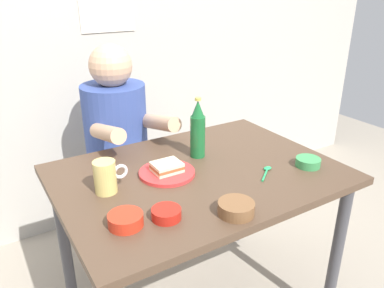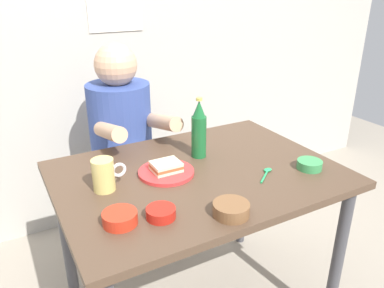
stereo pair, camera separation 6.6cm
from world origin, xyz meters
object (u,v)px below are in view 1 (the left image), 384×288
Objects in this scene: plate_orange at (167,173)px; sandwich at (167,167)px; dining_table at (198,192)px; person_seated at (116,125)px; dip_bowl_green at (308,162)px; beer_mug at (106,177)px; beer_bottle at (198,130)px; stool at (121,194)px.

sandwich is at bearing 90.00° from plate_orange.
dining_table is 1.53× the size of person_seated.
sandwich is 0.58m from dip_bowl_green.
beer_mug is 0.48× the size of beer_bottle.
person_seated is 0.58m from plate_orange.
sandwich reaches higher than plate_orange.
sandwich is 0.42× the size of beer_bottle.
stool is at bearing 88.63° from sandwich.
beer_bottle is (0.07, 0.12, 0.21)m from dining_table.
stool is 1.05m from dip_bowl_green.
dip_bowl_green is at bearing -58.19° from stool.
stool is at bearing 121.81° from dip_bowl_green.
beer_bottle reaches higher than beer_mug.
sandwich is 1.10× the size of dip_bowl_green.
dining_table is 11.00× the size of dip_bowl_green.
beer_mug is (-0.26, -0.58, 0.03)m from person_seated.
beer_mug is at bearing -168.77° from beer_bottle.
dip_bowl_green is (0.41, -0.19, 0.11)m from dining_table.
stool is 0.71m from plate_orange.
plate_orange is 0.84× the size of beer_bottle.
beer_mug is at bearing -113.69° from stool.
stool is 0.63× the size of person_seated.
beer_mug reaches higher than plate_orange.
plate_orange reaches higher than stool.
beer_bottle reaches higher than sandwich.
stool is at bearing 66.31° from beer_mug.
dip_bowl_green is (0.51, -0.81, -0.01)m from person_seated.
plate_orange is 2.20× the size of dip_bowl_green.
stool is (-0.11, 0.63, -0.30)m from dining_table.
beer_bottle is at bearing 136.11° from dip_bowl_green.
dining_table is 0.16m from plate_orange.
plate_orange is at bearing 155.70° from dip_bowl_green.
beer_bottle is (0.19, 0.08, 0.09)m from sandwich.
stool is at bearing 90.00° from person_seated.
beer_bottle is 2.62× the size of dip_bowl_green.
person_seated is 2.75× the size of beer_bottle.
dip_bowl_green reaches higher than plate_orange.
beer_mug is 1.26× the size of dip_bowl_green.
sandwich reaches higher than dip_bowl_green.
plate_orange is at bearing -91.40° from person_seated.
sandwich is 0.23m from beer_bottle.
stool is 0.42m from person_seated.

